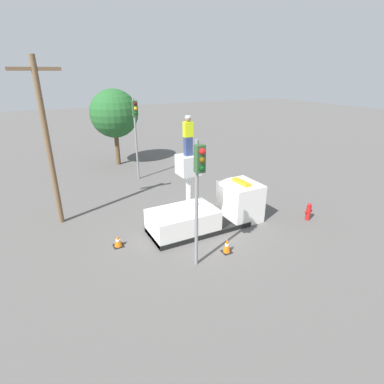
{
  "coord_description": "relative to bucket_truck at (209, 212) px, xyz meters",
  "views": [
    {
      "loc": [
        -6.57,
        -11.72,
        7.43
      ],
      "look_at": [
        -1.06,
        -1.29,
        2.67
      ],
      "focal_mm": 28.0,
      "sensor_mm": 36.0,
      "label": 1
    }
  ],
  "objects": [
    {
      "name": "utility_pole",
      "position": [
        -6.66,
        4.07,
        3.56
      ],
      "size": [
        2.2,
        0.26,
        8.14
      ],
      "color": "brown",
      "rests_on": "ground"
    },
    {
      "name": "worker",
      "position": [
        -1.17,
        0.0,
        3.96
      ],
      "size": [
        0.4,
        0.26,
        1.75
      ],
      "color": "navy",
      "rests_on": "bucket_truck"
    },
    {
      "name": "bucket_truck",
      "position": [
        0.0,
        0.0,
        0.0
      ],
      "size": [
        5.95,
        2.09,
        3.91
      ],
      "color": "black",
      "rests_on": "ground"
    },
    {
      "name": "traffic_light_pole",
      "position": [
        -2.13,
        -2.72,
        2.86
      ],
      "size": [
        0.34,
        0.57,
        5.22
      ],
      "color": "gray",
      "rests_on": "ground"
    },
    {
      "name": "tree_left_bg",
      "position": [
        -1.14,
        13.24,
        3.42
      ],
      "size": [
        3.87,
        3.87,
        6.21
      ],
      "color": "brown",
      "rests_on": "ground"
    },
    {
      "name": "traffic_light_across",
      "position": [
        -0.82,
        8.67,
        3.24
      ],
      "size": [
        0.34,
        0.57,
        5.77
      ],
      "color": "gray",
      "rests_on": "ground"
    },
    {
      "name": "traffic_cone_rear",
      "position": [
        -4.64,
        0.28,
        -0.56
      ],
      "size": [
        0.45,
        0.45,
        0.58
      ],
      "color": "black",
      "rests_on": "ground"
    },
    {
      "name": "fire_hydrant",
      "position": [
        5.1,
        -1.86,
        -0.36
      ],
      "size": [
        0.49,
        0.25,
        0.97
      ],
      "color": "red",
      "rests_on": "ground"
    },
    {
      "name": "ground_plane",
      "position": [
        -0.59,
        0.0,
        -0.83
      ],
      "size": [
        120.0,
        120.0,
        0.0
      ],
      "primitive_type": "plane",
      "color": "#565451"
    },
    {
      "name": "traffic_cone_curbside",
      "position": [
        -0.52,
        -2.45,
        -0.5
      ],
      "size": [
        0.42,
        0.42,
        0.69
      ],
      "color": "black",
      "rests_on": "ground"
    }
  ]
}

